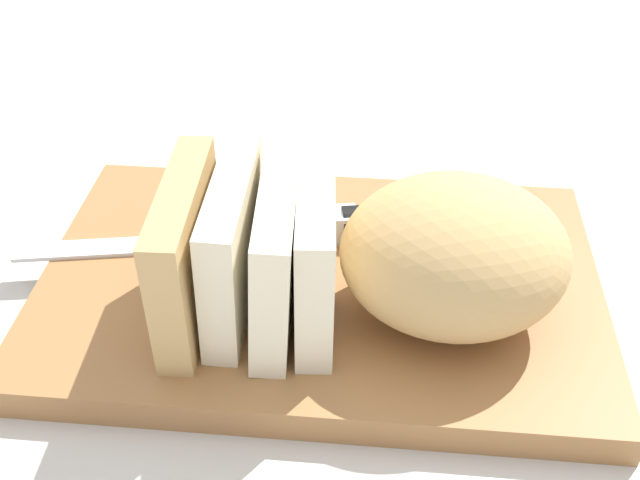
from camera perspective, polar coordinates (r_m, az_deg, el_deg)
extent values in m
plane|color=beige|center=(0.54, 0.00, -4.37)|extent=(3.00, 3.00, 0.00)
cube|color=#9E6B3D|center=(0.53, 0.00, -3.49)|extent=(0.38, 0.25, 0.02)
ellipsoid|color=tan|center=(0.47, 9.96, -1.09)|extent=(0.14, 0.12, 0.09)
cube|color=beige|center=(0.47, 0.09, -0.79)|extent=(0.03, 0.12, 0.09)
cube|color=beige|center=(0.47, -3.30, -1.02)|extent=(0.03, 0.12, 0.10)
cube|color=beige|center=(0.48, -6.50, -0.31)|extent=(0.03, 0.12, 0.10)
cube|color=tan|center=(0.47, -9.94, -0.89)|extent=(0.03, 0.12, 0.09)
cube|color=silver|center=(0.56, -10.37, -0.28)|extent=(0.23, 0.06, 0.00)
cylinder|color=black|center=(0.55, 5.14, 1.45)|extent=(0.07, 0.04, 0.02)
cube|color=silver|center=(0.55, 1.67, 1.17)|extent=(0.02, 0.02, 0.02)
sphere|color=tan|center=(0.55, 5.93, 0.26)|extent=(0.01, 0.01, 0.01)
sphere|color=tan|center=(0.55, -3.62, 0.04)|extent=(0.00, 0.00, 0.00)
sphere|color=tan|center=(0.50, -1.14, -4.60)|extent=(0.00, 0.00, 0.00)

